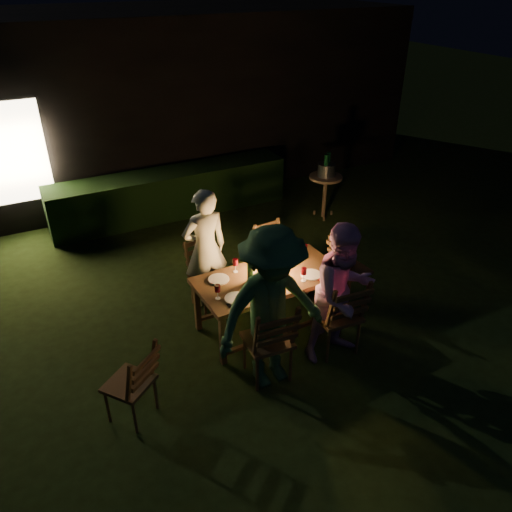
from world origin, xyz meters
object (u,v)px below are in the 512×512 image
chair_spare (132,395)px  person_opp_right (343,293)px  bottle_table (250,272)px  bottle_bucket_b (328,166)px  chair_near_left (268,353)px  chair_far_left (209,286)px  chair_end (349,279)px  chair_far_right (275,266)px  lantern (271,262)px  side_table (326,181)px  bottle_bucket_a (326,168)px  person_house_side (205,249)px  person_opp_left (272,310)px  chair_near_right (336,327)px  ice_bucket (326,170)px  dining_table (269,281)px

chair_spare → person_opp_right: bearing=-41.1°
bottle_table → bottle_bucket_b: size_ratio=0.88×
chair_near_left → chair_far_left: (-0.04, 1.54, -0.04)m
chair_end → chair_spare: size_ratio=1.03×
chair_far_right → chair_spare: chair_spare is taller
chair_near_left → lantern: 1.11m
chair_far_right → person_opp_right: (-0.05, -1.59, 0.54)m
chair_spare → side_table: (4.24, 2.96, 0.39)m
chair_spare → bottle_bucket_a: bottle_bucket_a is taller
person_house_side → person_opp_left: bearing=90.0°
chair_far_right → person_opp_left: (-0.95, -1.62, 0.64)m
chair_far_left → chair_near_right: bearing=112.7°
chair_near_left → person_house_side: size_ratio=0.65×
person_house_side → side_table: size_ratio=2.10×
chair_far_right → chair_near_right: bearing=81.7°
chair_near_left → chair_end: (1.66, 0.82, -0.03)m
person_opp_left → bottle_bucket_b: bearing=46.4°
chair_spare → lantern: bearing=-17.1°
chair_far_left → bottle_table: (0.22, -0.76, 0.58)m
chair_far_right → lantern: (-0.48, -0.73, 0.59)m
person_opp_right → bottle_bucket_a: (1.84, 3.06, 0.11)m
chair_far_left → chair_spare: bearing=36.4°
chair_near_left → chair_spare: chair_near_left is taller
bottle_table → side_table: (2.62, 2.30, -0.18)m
lantern → bottle_bucket_b: bottle_bucket_b is taller
person_house_side → person_opp_right: 1.87m
bottle_table → ice_bucket: size_ratio=0.93×
person_opp_left → bottle_table: (0.18, 0.83, -0.06)m
chair_far_left → side_table: size_ratio=1.22×
chair_near_right → side_table: size_ratio=1.39×
person_opp_right → bottle_table: (-0.72, 0.80, 0.04)m
person_house_side → side_table: (2.84, 1.48, -0.13)m
person_house_side → bottle_bucket_a: size_ratio=5.04×
bottle_table → bottle_bucket_a: bottle_bucket_a is taller
chair_near_left → lantern: size_ratio=3.01×
bottle_table → chair_far_right: bearing=45.5°
chair_far_right → bottle_bucket_b: size_ratio=2.90×
person_opp_right → bottle_table: person_opp_right is taller
lantern → bottle_table: 0.30m
person_opp_left → bottle_bucket_b: size_ratio=5.74×
bottle_bucket_a → person_house_side: bearing=-152.7°
chair_end → side_table: bearing=147.2°
person_opp_right → side_table: (1.89, 3.10, -0.14)m
chair_near_right → person_opp_left: 1.08m
side_table → bottle_table: bearing=-138.8°
chair_end → dining_table: bearing=-94.5°
person_opp_right → lantern: size_ratio=4.69×
bottle_table → ice_bucket: bearing=41.2°
chair_far_right → bottle_table: 1.25m
chair_end → lantern: (-1.18, 0.02, 0.59)m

